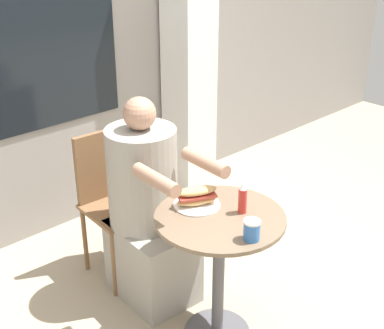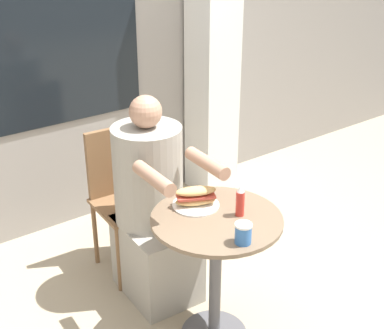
{
  "view_description": "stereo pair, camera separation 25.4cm",
  "coord_description": "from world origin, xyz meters",
  "px_view_note": "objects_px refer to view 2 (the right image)",
  "views": [
    {
      "loc": [
        -1.57,
        -1.49,
        2.0
      ],
      "look_at": [
        0.0,
        0.19,
        0.91
      ],
      "focal_mm": 50.0,
      "sensor_mm": 36.0,
      "label": 1
    },
    {
      "loc": [
        -1.38,
        -1.65,
        2.0
      ],
      "look_at": [
        0.0,
        0.19,
        0.91
      ],
      "focal_mm": 50.0,
      "sensor_mm": 36.0,
      "label": 2
    }
  ],
  "objects_px": {
    "cafe_table": "(216,253)",
    "diner_chair": "(122,187)",
    "condiment_bottle": "(240,201)",
    "seated_diner": "(153,214)",
    "drink_cup": "(243,233)",
    "sandwich_on_plate": "(196,198)"
  },
  "relations": [
    {
      "from": "diner_chair",
      "to": "seated_diner",
      "type": "xyz_separation_m",
      "value": [
        -0.01,
        -0.35,
        -0.02
      ]
    },
    {
      "from": "cafe_table",
      "to": "seated_diner",
      "type": "xyz_separation_m",
      "value": [
        -0.03,
        0.51,
        -0.01
      ]
    },
    {
      "from": "drink_cup",
      "to": "condiment_bottle",
      "type": "relative_size",
      "value": 0.59
    },
    {
      "from": "condiment_bottle",
      "to": "cafe_table",
      "type": "bearing_deg",
      "value": 154.08
    },
    {
      "from": "condiment_bottle",
      "to": "drink_cup",
      "type": "bearing_deg",
      "value": -128.02
    },
    {
      "from": "cafe_table",
      "to": "sandwich_on_plate",
      "type": "xyz_separation_m",
      "value": [
        -0.01,
        0.15,
        0.24
      ]
    },
    {
      "from": "diner_chair",
      "to": "drink_cup",
      "type": "height_order",
      "value": "diner_chair"
    },
    {
      "from": "diner_chair",
      "to": "seated_diner",
      "type": "height_order",
      "value": "seated_diner"
    },
    {
      "from": "sandwich_on_plate",
      "to": "condiment_bottle",
      "type": "bearing_deg",
      "value": -60.2
    },
    {
      "from": "sandwich_on_plate",
      "to": "seated_diner",
      "type": "bearing_deg",
      "value": 93.11
    },
    {
      "from": "drink_cup",
      "to": "seated_diner",
      "type": "bearing_deg",
      "value": 89.03
    },
    {
      "from": "cafe_table",
      "to": "sandwich_on_plate",
      "type": "distance_m",
      "value": 0.28
    },
    {
      "from": "sandwich_on_plate",
      "to": "cafe_table",
      "type": "bearing_deg",
      "value": -85.43
    },
    {
      "from": "diner_chair",
      "to": "condiment_bottle",
      "type": "bearing_deg",
      "value": 101.21
    },
    {
      "from": "seated_diner",
      "to": "drink_cup",
      "type": "relative_size",
      "value": 12.44
    },
    {
      "from": "diner_chair",
      "to": "condiment_bottle",
      "type": "height_order",
      "value": "condiment_bottle"
    },
    {
      "from": "cafe_table",
      "to": "diner_chair",
      "type": "distance_m",
      "value": 0.86
    },
    {
      "from": "sandwich_on_plate",
      "to": "diner_chair",
      "type": "bearing_deg",
      "value": 90.95
    },
    {
      "from": "diner_chair",
      "to": "condiment_bottle",
      "type": "xyz_separation_m",
      "value": [
        0.12,
        -0.91,
        0.27
      ]
    },
    {
      "from": "sandwich_on_plate",
      "to": "condiment_bottle",
      "type": "relative_size",
      "value": 1.44
    },
    {
      "from": "cafe_table",
      "to": "sandwich_on_plate",
      "type": "bearing_deg",
      "value": 94.57
    },
    {
      "from": "seated_diner",
      "to": "condiment_bottle",
      "type": "distance_m",
      "value": 0.64
    }
  ]
}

